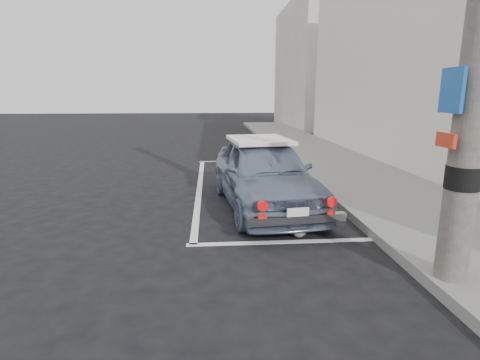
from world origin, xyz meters
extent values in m
plane|color=black|center=(0.00, 0.00, 0.00)|extent=(80.00, 80.00, 0.00)
cube|color=slate|center=(3.20, 2.00, 0.07)|extent=(2.80, 40.00, 0.15)
cube|color=beige|center=(6.35, 4.00, 3.50)|extent=(3.50, 18.00, 7.00)
cube|color=black|center=(4.66, 4.00, 1.40)|extent=(0.10, 16.00, 2.40)
cube|color=red|center=(4.66, 5.20, 4.60)|extent=(0.10, 2.00, 1.60)
cube|color=#1451AA|center=(4.66, 7.60, 4.60)|extent=(0.10, 2.00, 1.60)
cube|color=white|center=(4.66, 10.00, 4.60)|extent=(0.10, 2.00, 1.60)
cube|color=#B6ADA5|center=(6.35, 20.00, 4.00)|extent=(3.50, 10.00, 8.00)
cube|color=silver|center=(0.50, -0.50, 0.00)|extent=(3.00, 0.12, 0.01)
cube|color=silver|center=(0.50, 6.50, 0.00)|extent=(3.00, 0.12, 0.01)
cube|color=silver|center=(-0.90, 3.00, 0.00)|extent=(0.12, 7.00, 0.01)
cylinder|color=black|center=(2.05, -2.00, 1.30)|extent=(0.36, 0.36, 0.25)
cube|color=#1451AA|center=(1.81, -2.00, 2.20)|extent=(0.04, 0.35, 0.45)
cube|color=red|center=(1.81, -2.00, 1.70)|extent=(0.04, 0.30, 0.15)
cube|color=white|center=(1.80, -2.00, 1.70)|extent=(0.02, 0.16, 0.08)
imported|color=slate|center=(0.40, 1.36, 0.67)|extent=(2.03, 4.11, 1.35)
cube|color=white|center=(0.36, 1.75, 1.28)|extent=(1.28, 1.62, 0.07)
cube|color=silver|center=(0.62, -0.56, 0.38)|extent=(1.51, 0.29, 0.12)
cube|color=white|center=(0.62, -0.60, 0.48)|extent=(0.33, 0.06, 0.17)
cylinder|color=red|center=(0.10, -0.65, 0.62)|extent=(0.15, 0.06, 0.15)
cylinder|color=red|center=(1.14, -0.53, 0.62)|extent=(0.15, 0.06, 0.15)
cylinder|color=red|center=(0.10, -0.65, 0.44)|extent=(0.12, 0.05, 0.12)
cylinder|color=red|center=(1.14, -0.53, 0.44)|extent=(0.12, 0.05, 0.12)
ellipsoid|color=#64574C|center=(0.73, -0.29, 0.10)|extent=(0.32, 0.37, 0.19)
sphere|color=#64574C|center=(0.67, -0.42, 0.17)|extent=(0.12, 0.12, 0.12)
cone|color=#64574C|center=(0.64, -0.41, 0.23)|extent=(0.04, 0.04, 0.05)
cone|color=#64574C|center=(0.71, -0.43, 0.23)|extent=(0.04, 0.04, 0.05)
cylinder|color=#64574C|center=(0.84, -0.16, 0.04)|extent=(0.03, 0.21, 0.03)
camera|label=1|loc=(-0.62, -5.68, 2.16)|focal=28.00mm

